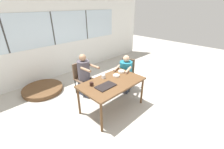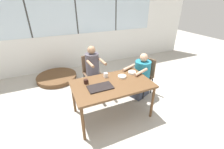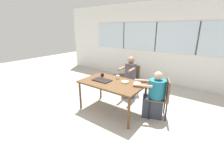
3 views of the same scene
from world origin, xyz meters
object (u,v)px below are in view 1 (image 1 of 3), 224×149
Objects in this scene: bowl_white_shallow at (116,76)px; person_man_blue_shirt at (125,75)px; person_woman_green_shirt at (85,77)px; bowl_cereal at (121,71)px; chair_for_man_blue_shirt at (127,71)px; folded_table_stack at (43,89)px; coffee_mug at (92,84)px; milk_carton_small at (103,77)px; chair_for_woman_green_shirt at (81,75)px.

person_man_blue_shirt is at bearing 20.61° from bowl_white_shallow.
person_woman_green_shirt reaches higher than bowl_cereal.
chair_for_man_blue_shirt reaches higher than bowl_cereal.
chair_for_man_blue_shirt is 2.53m from folded_table_stack.
bowl_white_shallow is 1.04× the size of bowl_cereal.
coffee_mug is at bearing 60.67° from person_woman_green_shirt.
milk_carton_small is (0.04, -0.70, 0.25)m from person_woman_green_shirt.
folded_table_stack is at bearing -55.06° from person_woman_green_shirt.
bowl_cereal is at bearing -51.59° from folded_table_stack.
chair_for_woman_green_shirt is at bearing 93.61° from milk_carton_small.
person_man_blue_shirt is at bearing -42.56° from folded_table_stack.
person_man_blue_shirt is 6.73× the size of bowl_cereal.
person_man_blue_shirt is 12.60× the size of coffee_mug.
person_man_blue_shirt is at bearing 90.00° from chair_for_man_blue_shirt.
person_woman_green_shirt reaches higher than person_man_blue_shirt.
person_man_blue_shirt is 0.72m from bowl_white_shallow.
person_woman_green_shirt reaches higher than chair_for_woman_green_shirt.
milk_carton_small is at bearing 73.98° from person_man_blue_shirt.
bowl_cereal is 0.14× the size of folded_table_stack.
coffee_mug is 0.53× the size of bowl_cereal.
chair_for_woman_green_shirt is at bearing -90.00° from person_woman_green_shirt.
chair_for_woman_green_shirt is 5.65× the size of bowl_cereal.
chair_for_man_blue_shirt is at bearing -38.91° from folded_table_stack.
person_man_blue_shirt is 2.43m from folded_table_stack.
coffee_mug reaches higher than folded_table_stack.
milk_carton_small is (0.42, 0.08, 0.00)m from coffee_mug.
milk_carton_small is 0.32m from bowl_white_shallow.
person_woman_green_shirt is 0.90m from coffee_mug.
coffee_mug is at bearing -179.31° from bowl_cereal.
coffee_mug is (-1.49, -0.24, 0.24)m from chair_for_man_blue_shirt.
bowl_white_shallow is at bearing -4.82° from coffee_mug.
folded_table_stack is at bearing 128.41° from bowl_cereal.
person_woman_green_shirt reaches higher than milk_carton_small.
milk_carton_small is (0.05, -0.87, 0.25)m from chair_for_woman_green_shirt.
milk_carton_small is (-1.07, -0.16, 0.25)m from chair_for_man_blue_shirt.
person_woman_green_shirt is (-1.12, 0.54, -0.01)m from chair_for_man_blue_shirt.
person_woman_green_shirt is at bearing 93.58° from milk_carton_small.
chair_for_woman_green_shirt is 1.09m from bowl_white_shallow.
chair_for_man_blue_shirt is at bearing 9.09° from coffee_mug.
bowl_cereal is (0.61, -0.94, 0.22)m from chair_for_woman_green_shirt.
person_woman_green_shirt is 1.00m from bowl_cereal.
milk_carton_small reaches higher than bowl_white_shallow.
person_man_blue_shirt reaches higher than coffee_mug.
chair_for_man_blue_shirt is at bearing 8.36° from milk_carton_small.
chair_for_woman_green_shirt reaches higher than coffee_mug.
person_man_blue_shirt is (-0.16, -0.07, -0.07)m from chair_for_man_blue_shirt.
bowl_white_shallow is at bearing -25.80° from milk_carton_small.
chair_for_woman_green_shirt is 0.90m from milk_carton_small.
person_man_blue_shirt is 0.49m from bowl_cereal.
chair_for_man_blue_shirt is at bearing 20.87° from bowl_white_shallow.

